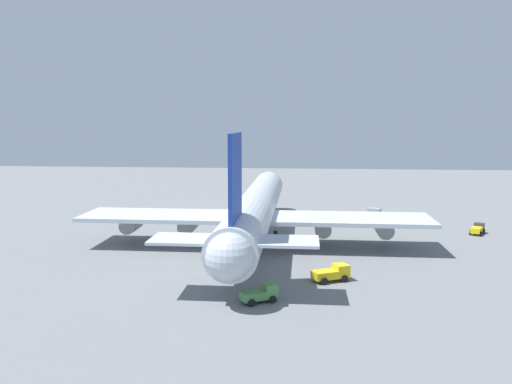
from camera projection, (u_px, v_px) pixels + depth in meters
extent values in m
plane|color=slate|center=(256.00, 242.00, 94.27)|extent=(292.91, 292.91, 0.00)
cylinder|color=silver|center=(256.00, 208.00, 93.42)|extent=(67.02, 6.79, 6.79)
sphere|color=silver|center=(269.00, 185.00, 126.47)|extent=(6.65, 6.65, 6.65)
sphere|color=silver|center=(230.00, 257.00, 60.37)|extent=(5.77, 5.77, 5.77)
cube|color=#19389E|center=(235.00, 177.00, 64.45)|extent=(9.38, 0.50, 10.86)
cube|color=silver|center=(278.00, 241.00, 63.71)|extent=(6.03, 10.18, 0.36)
cube|color=silver|center=(192.00, 239.00, 64.69)|extent=(6.03, 10.18, 0.36)
cube|color=silver|center=(348.00, 219.00, 88.78)|extent=(11.39, 28.35, 0.70)
cube|color=silver|center=(163.00, 216.00, 91.73)|extent=(11.39, 28.35, 0.70)
cylinder|color=gray|center=(323.00, 227.00, 90.40)|extent=(5.43, 2.85, 2.85)
cylinder|color=gray|center=(384.00, 229.00, 89.44)|extent=(5.43, 2.85, 2.85)
cylinder|color=gray|center=(188.00, 225.00, 92.58)|extent=(5.43, 2.85, 2.85)
cylinder|color=gray|center=(131.00, 224.00, 93.53)|extent=(5.43, 2.85, 2.85)
cylinder|color=black|center=(265.00, 213.00, 115.23)|extent=(0.70, 0.70, 2.82)
cylinder|color=black|center=(275.00, 239.00, 90.44)|extent=(0.70, 0.70, 2.82)
cylinder|color=black|center=(233.00, 238.00, 91.12)|extent=(0.70, 0.70, 2.82)
cube|color=yellow|center=(341.00, 270.00, 71.66)|extent=(2.71, 2.61, 1.72)
cube|color=yellow|center=(325.00, 275.00, 70.79)|extent=(3.32, 3.82, 1.07)
cylinder|color=black|center=(345.00, 279.00, 70.72)|extent=(0.69, 1.00, 0.98)
cylinder|color=black|center=(336.00, 274.00, 72.82)|extent=(0.69, 1.00, 0.98)
cylinder|color=black|center=(324.00, 281.00, 69.58)|extent=(0.69, 1.00, 0.98)
cylinder|color=black|center=(316.00, 277.00, 71.68)|extent=(0.69, 1.00, 0.98)
cube|color=#4C8C4C|center=(270.00, 290.00, 63.45)|extent=(2.40, 2.31, 1.70)
cube|color=#4C8C4C|center=(253.00, 296.00, 62.54)|extent=(3.07, 3.44, 1.00)
cylinder|color=black|center=(273.00, 299.00, 62.64)|extent=(0.70, 0.92, 0.91)
cylinder|color=black|center=(265.00, 294.00, 64.45)|extent=(0.70, 0.92, 0.91)
cylinder|color=black|center=(252.00, 303.00, 61.45)|extent=(0.70, 0.92, 0.91)
cylinder|color=black|center=(245.00, 298.00, 63.26)|extent=(0.70, 0.92, 0.91)
cube|color=#333338|center=(479.00, 227.00, 101.61)|extent=(2.15, 2.23, 1.51)
cube|color=yellow|center=(477.00, 230.00, 99.90)|extent=(3.30, 2.90, 1.00)
cylinder|color=black|center=(484.00, 231.00, 101.11)|extent=(0.96, 0.71, 0.94)
cylinder|color=black|center=(474.00, 230.00, 102.20)|extent=(0.96, 0.71, 0.94)
cylinder|color=black|center=(481.00, 234.00, 98.95)|extent=(0.96, 0.71, 0.94)
cylinder|color=black|center=(470.00, 232.00, 100.03)|extent=(0.96, 0.71, 0.94)
cube|color=#999EA8|center=(374.00, 212.00, 119.14)|extent=(3.04, 3.39, 1.95)
cone|color=orange|center=(280.00, 210.00, 126.47)|extent=(0.48, 0.48, 0.69)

